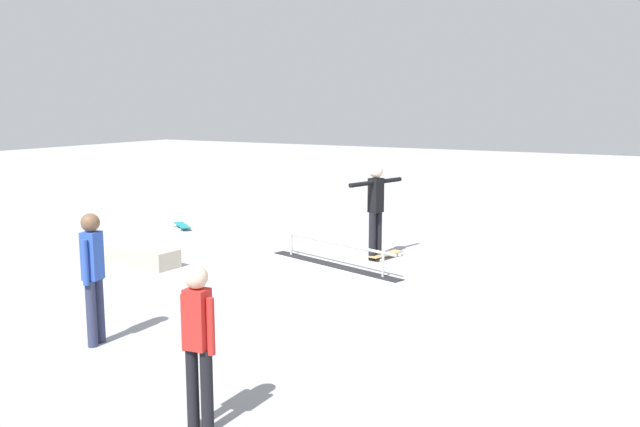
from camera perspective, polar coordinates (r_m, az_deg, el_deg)
ground_plane at (r=11.47m, az=-2.66°, el=-4.86°), size 60.00×60.00×0.00m
grind_rail at (r=11.75m, az=1.20°, el=-3.55°), size 2.91×1.07×0.44m
skate_ledge at (r=12.30m, az=-15.18°, el=-3.44°), size 1.64×0.65×0.32m
skater_main at (r=12.11m, az=4.76°, el=0.73°), size 0.44×1.36×1.73m
skateboard_main at (r=12.38m, az=5.62°, el=-3.48°), size 0.41×0.82×0.09m
bystander_red_shirt at (r=5.92m, az=-10.31°, el=-10.43°), size 0.34×0.20×1.48m
bystander_blue_shirt at (r=8.26m, az=-18.72°, el=-4.68°), size 0.22×0.36×1.57m
loose_skateboard_teal at (r=15.52m, az=-11.64°, el=-0.99°), size 0.77×0.63×0.09m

